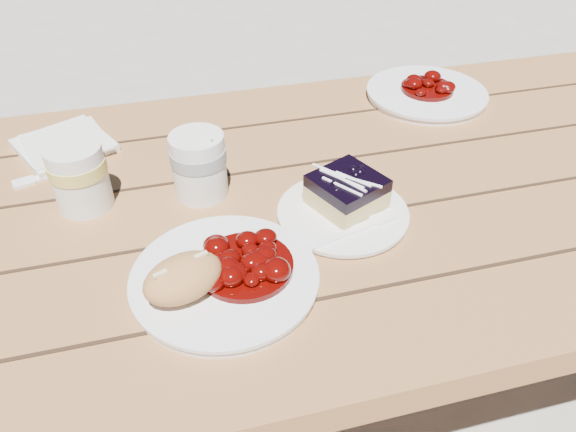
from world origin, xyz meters
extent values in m
plane|color=#A49E94|center=(0.00, 0.00, 0.00)|extent=(60.00, 60.00, 0.00)
cube|color=brown|center=(0.00, 0.00, 0.72)|extent=(2.00, 0.80, 0.05)
cube|color=brown|center=(0.00, 0.65, 0.44)|extent=(1.80, 0.25, 0.04)
cube|color=brown|center=(-0.80, 0.65, 0.21)|extent=(0.06, 0.06, 0.42)
cube|color=brown|center=(0.80, 0.65, 0.21)|extent=(0.06, 0.06, 0.42)
cylinder|color=white|center=(-0.33, -0.18, 0.76)|extent=(0.25, 0.25, 0.02)
ellipsoid|color=#C2864A|center=(-0.39, -0.20, 0.79)|extent=(0.13, 0.11, 0.06)
cylinder|color=white|center=(-0.13, -0.08, 0.76)|extent=(0.20, 0.20, 0.01)
cube|color=#D5BF74|center=(-0.12, -0.06, 0.78)|extent=(0.13, 0.13, 0.03)
cube|color=black|center=(-0.12, -0.06, 0.80)|extent=(0.13, 0.13, 0.02)
cylinder|color=white|center=(-0.34, 0.04, 0.80)|extent=(0.09, 0.09, 0.11)
cube|color=white|center=(-0.57, 0.24, 0.76)|extent=(0.20, 0.20, 0.01)
cylinder|color=white|center=(0.18, 0.27, 0.76)|extent=(0.25, 0.25, 0.02)
cylinder|color=white|center=(-0.52, 0.06, 0.80)|extent=(0.09, 0.09, 0.11)
camera|label=1|loc=(-0.39, -0.73, 1.30)|focal=35.00mm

